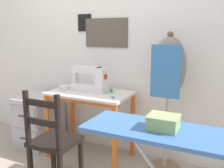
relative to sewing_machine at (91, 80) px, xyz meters
The scene contains 12 objects.
ground_plane 0.94m from the sewing_machine, 89.05° to the right, with size 14.00×14.00×0.00m, color tan.
wall_back 0.50m from the sewing_machine, 89.07° to the left, with size 10.00×0.07×2.55m.
sewing_table 0.25m from the sewing_machine, 83.25° to the right, with size 0.91×0.55×0.76m.
sewing_machine is the anchor object (origin of this frame).
fabric_bowl 0.35m from the sewing_machine, behind, with size 0.12×0.12×0.04m.
scissors 0.40m from the sewing_machine, 24.11° to the right, with size 0.09×0.12×0.01m.
thread_spool_near_machine 0.25m from the sewing_machine, 14.21° to the left, with size 0.04×0.04×0.04m.
wooden_chair 0.80m from the sewing_machine, 91.95° to the right, with size 0.40×0.38×0.91m.
filing_cabinet 0.95m from the sewing_machine, behind, with size 0.42×0.55×0.63m.
dress_form 0.85m from the sewing_machine, ahead, with size 0.33×0.32×1.41m.
ironing_board 1.54m from the sewing_machine, 40.18° to the right, with size 1.13×0.36×0.86m.
storage_box 1.45m from the sewing_machine, 42.65° to the right, with size 0.17×0.15×0.08m.
Camera 1 is at (1.40, -2.01, 1.39)m, focal length 40.00 mm.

